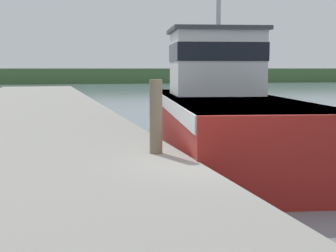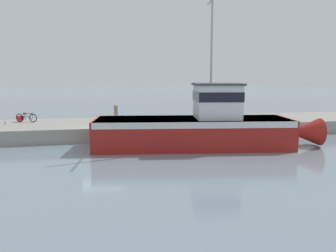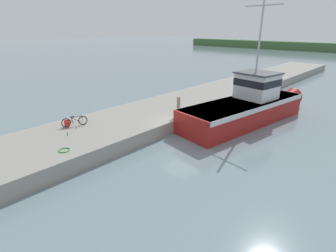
{
  "view_description": "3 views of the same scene",
  "coord_description": "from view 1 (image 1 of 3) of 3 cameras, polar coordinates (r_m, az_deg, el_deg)",
  "views": [
    {
      "loc": [
        -3.39,
        -8.69,
        2.59
      ],
      "look_at": [
        -0.77,
        1.91,
        1.37
      ],
      "focal_mm": 55.0,
      "sensor_mm": 36.0,
      "label": 1
    },
    {
      "loc": [
        20.31,
        -0.02,
        4.18
      ],
      "look_at": [
        0.52,
        4.09,
        1.16
      ],
      "focal_mm": 35.0,
      "sensor_mm": 36.0,
      "label": 2
    },
    {
      "loc": [
        10.72,
        -13.08,
        7.12
      ],
      "look_at": [
        -0.54,
        -0.92,
        0.84
      ],
      "focal_mm": 28.0,
      "sensor_mm": 36.0,
      "label": 3
    }
  ],
  "objects": [
    {
      "name": "ground_plane",
      "position": [
        9.68,
        7.26,
        -9.17
      ],
      "size": [
        320.0,
        320.0,
        0.0
      ],
      "primitive_type": "plane",
      "color": "gray"
    },
    {
      "name": "dock_pier",
      "position": [
        8.95,
        -15.72,
        -7.52
      ],
      "size": [
        6.02,
        80.0,
        0.95
      ],
      "primitive_type": "cube",
      "color": "gray",
      "rests_on": "ground_plane"
    },
    {
      "name": "far_shoreline",
      "position": [
        96.05,
        6.53,
        5.59
      ],
      "size": [
        180.0,
        5.0,
        2.57
      ],
      "primitive_type": "cube",
      "color": "#426638",
      "rests_on": "ground_plane"
    },
    {
      "name": "fishing_boat_main",
      "position": [
        15.58,
        5.81,
        1.68
      ],
      "size": [
        5.02,
        13.83,
        10.14
      ],
      "rotation": [
        0.0,
        0.0,
        -0.15
      ],
      "color": "maroon",
      "rests_on": "ground_plane"
    },
    {
      "name": "boat_red_outer",
      "position": [
        51.08,
        3.2,
        4.47
      ],
      "size": [
        5.39,
        7.93,
        4.36
      ],
      "rotation": [
        0.0,
        0.0,
        2.63
      ],
      "color": "#337F47",
      "rests_on": "ground_plane"
    },
    {
      "name": "mooring_post",
      "position": [
        9.94,
        -1.34,
        1.04
      ],
      "size": [
        0.25,
        0.25,
        1.43
      ],
      "primitive_type": "cylinder",
      "color": "#756651",
      "rests_on": "dock_pier"
    }
  ]
}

